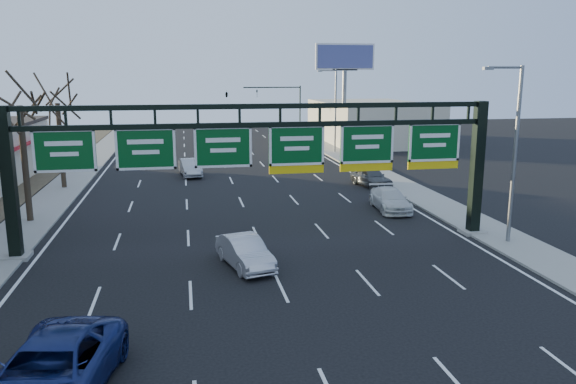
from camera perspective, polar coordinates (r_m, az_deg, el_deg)
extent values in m
plane|color=black|center=(21.47, 0.27, -11.70)|extent=(160.00, 160.00, 0.00)
cube|color=gray|center=(41.25, -23.05, -0.98)|extent=(3.00, 120.00, 0.12)
cube|color=gray|center=(43.49, 11.96, 0.36)|extent=(3.00, 120.00, 0.12)
cube|color=white|center=(40.42, -5.06, -0.38)|extent=(21.60, 120.00, 0.01)
cube|color=black|center=(28.90, -26.45, 0.70)|extent=(0.55, 0.55, 7.20)
cube|color=gray|center=(29.71, -25.82, -5.93)|extent=(1.20, 1.20, 0.20)
cube|color=black|center=(31.76, 18.62, 2.25)|extent=(0.55, 0.55, 7.20)
cube|color=gray|center=(32.49, 18.21, -3.85)|extent=(1.20, 1.20, 0.20)
cube|color=black|center=(27.61, -2.87, 8.70)|extent=(23.40, 0.25, 0.25)
cube|color=black|center=(27.68, -2.85, 6.84)|extent=(23.40, 0.25, 0.25)
cube|color=#044518|center=(28.08, -21.76, 3.92)|extent=(2.80, 0.10, 2.00)
cube|color=#044518|center=(27.60, -14.25, 4.28)|extent=(2.80, 0.10, 2.00)
cube|color=#044518|center=(27.60, -6.61, 4.57)|extent=(2.80, 0.10, 2.00)
cube|color=#044518|center=(28.09, 0.88, 4.77)|extent=(2.80, 0.10, 2.00)
cube|color=yellow|center=(28.27, 0.87, 2.32)|extent=(2.80, 0.10, 0.40)
cube|color=#044518|center=(29.04, 8.02, 4.89)|extent=(2.80, 0.10, 2.00)
cube|color=yellow|center=(29.21, 7.95, 2.52)|extent=(2.80, 0.10, 0.40)
cube|color=#044518|center=(30.40, 14.62, 4.94)|extent=(2.80, 0.10, 2.00)
cube|color=yellow|center=(30.57, 14.50, 2.67)|extent=(2.80, 0.10, 0.40)
cube|color=maroon|center=(50.27, -25.20, 4.42)|extent=(1.20, 18.00, 0.40)
cube|color=#BBB49B|center=(73.51, 8.35, 7.07)|extent=(12.00, 20.00, 5.00)
cylinder|color=#31251B|center=(35.86, -25.17, 2.69)|extent=(0.36, 0.36, 6.84)
cylinder|color=#31251B|center=(45.55, -22.08, 4.45)|extent=(0.36, 0.36, 6.46)
cylinder|color=slate|center=(30.37, 22.06, 3.53)|extent=(0.20, 0.20, 9.00)
cylinder|color=slate|center=(29.63, 21.23, 11.96)|extent=(1.80, 0.12, 0.12)
cube|color=slate|center=(29.18, 19.69, 11.98)|extent=(0.50, 0.22, 0.15)
cylinder|color=slate|center=(61.64, 4.84, 8.21)|extent=(0.20, 0.20, 9.00)
cylinder|color=slate|center=(61.28, 4.09, 12.32)|extent=(1.80, 0.12, 0.12)
cube|color=slate|center=(61.06, 3.25, 12.28)|extent=(0.50, 0.22, 0.15)
cylinder|color=slate|center=(67.11, 5.70, 8.39)|extent=(0.50, 0.50, 9.00)
cube|color=slate|center=(66.98, 5.78, 12.24)|extent=(3.00, 0.30, 0.20)
cube|color=white|center=(67.01, 5.81, 13.52)|extent=(7.00, 0.30, 3.00)
cube|color=#474D8E|center=(66.81, 5.86, 13.52)|extent=(6.60, 0.05, 2.60)
cylinder|color=black|center=(76.09, 1.23, 8.11)|extent=(0.18, 0.18, 7.00)
cylinder|color=black|center=(75.25, -1.64, 10.58)|extent=(7.60, 0.14, 0.14)
imported|color=black|center=(74.99, -3.17, 9.95)|extent=(0.20, 0.20, 1.00)
imported|color=black|center=(74.58, -6.27, 9.89)|extent=(0.54, 0.54, 1.62)
imported|color=navy|center=(16.87, -22.91, -16.54)|extent=(3.73, 6.38, 1.67)
imported|color=#B3B2B7|center=(25.60, -4.41, -6.10)|extent=(2.51, 4.45, 1.39)
imported|color=silver|center=(36.58, 10.33, -0.76)|extent=(2.24, 4.82, 1.36)
imported|color=#424547|center=(44.02, 8.44, 1.52)|extent=(2.57, 4.57, 1.47)
imported|color=#A5A6AA|center=(48.74, -9.89, 2.47)|extent=(2.05, 4.53, 1.44)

